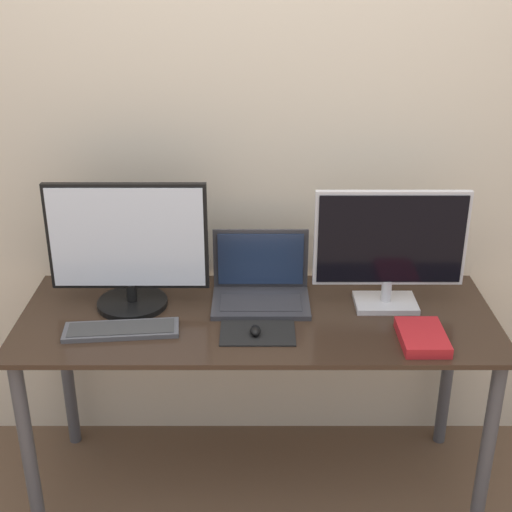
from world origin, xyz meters
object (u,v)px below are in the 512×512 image
object	(u,v)px
book	(420,337)
mouse	(253,331)
laptop	(258,284)
keyboard	(119,330)
monitor_right	(387,246)
monitor_left	(126,249)

from	to	relation	value
book	mouse	bearing A→B (deg)	175.89
laptop	keyboard	distance (m)	0.52
mouse	book	distance (m)	0.54
monitor_right	book	world-z (taller)	monitor_right
monitor_left	book	size ratio (longest dim) A/B	2.57
monitor_left	laptop	size ratio (longest dim) A/B	1.59
mouse	book	xyz separation A→B (m)	(0.54, -0.04, -0.00)
monitor_left	laptop	distance (m)	0.49
laptop	mouse	distance (m)	0.26
monitor_right	laptop	distance (m)	0.48
keyboard	mouse	xyz separation A→B (m)	(0.44, -0.02, 0.01)
monitor_left	keyboard	bearing A→B (deg)	-92.14
mouse	book	bearing A→B (deg)	-4.11
monitor_right	monitor_left	bearing A→B (deg)	-179.99
monitor_right	keyboard	distance (m)	0.95
monitor_right	mouse	size ratio (longest dim) A/B	9.27
monitor_right	keyboard	bearing A→B (deg)	-168.14
laptop	keyboard	size ratio (longest dim) A/B	0.89
laptop	book	bearing A→B (deg)	-29.80
laptop	monitor_right	bearing A→B (deg)	-5.91
keyboard	mouse	bearing A→B (deg)	-2.98
keyboard	mouse	size ratio (longest dim) A/B	6.86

